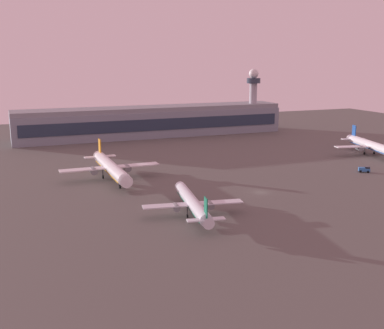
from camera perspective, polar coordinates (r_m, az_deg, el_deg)
The scene contains 7 objects.
ground_plane at distance 156.43m, azimuth 8.13°, elevation -3.28°, with size 416.00×416.00×0.00m, color #56544F.
terminal_building at distance 268.88m, azimuth -4.69°, elevation 5.12°, with size 149.13×22.40×16.40m.
control_tower at distance 288.11m, azimuth 7.28°, elevation 8.16°, with size 8.00×8.00×36.54m.
airplane_near_gate at distance 131.46m, azimuth 0.10°, elevation -4.62°, with size 27.87×35.66×9.17m.
airplane_terminal_side at distance 228.04m, azimuth 20.62°, elevation 2.07°, with size 33.76×43.08×11.15m.
airplane_mid_apron at distance 172.82m, azimuth -9.65°, elevation -0.32°, with size 35.42×45.59×11.73m.
baggage_tractor at distance 193.19m, azimuth 19.81°, elevation -0.53°, with size 4.53×3.93×2.25m.
Camera 1 is at (-75.87, -130.22, 41.91)m, focal length 44.90 mm.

